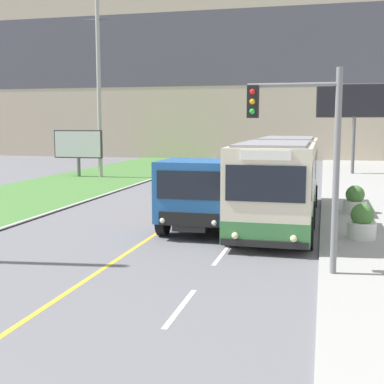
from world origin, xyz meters
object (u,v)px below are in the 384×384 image
at_px(traffic_light_mast, 307,144).
at_px(utility_pole_far, 99,88).
at_px(city_bus, 281,180).
at_px(billboard_small, 78,145).
at_px(billboard_large, 355,104).
at_px(planter_round_second, 355,201).
at_px(dump_truck, 202,195).
at_px(planter_round_near, 362,223).

bearing_deg(traffic_light_mast, utility_pole_far, 124.77).
xyz_separation_m(city_bus, billboard_small, (-15.17, 13.68, 0.62)).
relative_size(billboard_large, planter_round_second, 5.75).
xyz_separation_m(utility_pole_far, traffic_light_mast, (14.74, -21.23, -2.85)).
bearing_deg(planter_round_second, billboard_small, 147.49).
xyz_separation_m(utility_pole_far, billboard_large, (17.23, 6.27, -1.02)).
distance_m(dump_truck, traffic_light_mast, 6.30).
xyz_separation_m(billboard_small, planter_round_near, (18.02, -16.76, -1.64)).
distance_m(city_bus, traffic_light_mast, 7.73).
xyz_separation_m(utility_pole_far, planter_round_second, (16.46, -11.62, -5.56)).
height_order(traffic_light_mast, planter_round_second, traffic_light_mast).
bearing_deg(planter_round_second, utility_pole_far, 144.78).
bearing_deg(billboard_large, city_bus, -100.39).
distance_m(dump_truck, billboard_small, 20.77).
bearing_deg(planter_round_near, billboard_small, 137.07).
relative_size(dump_truck, billboard_large, 0.94).
xyz_separation_m(billboard_small, planter_round_second, (18.08, -11.52, -1.65)).
distance_m(billboard_large, planter_round_second, 18.48).
height_order(traffic_light_mast, billboard_large, billboard_large).
xyz_separation_m(billboard_large, planter_round_near, (-0.83, -23.13, -4.53)).
bearing_deg(billboard_small, utility_pole_far, 3.41).
bearing_deg(billboard_large, utility_pole_far, -160.00).
relative_size(dump_truck, traffic_light_mast, 1.21).
height_order(traffic_light_mast, billboard_small, traffic_light_mast).
height_order(city_bus, traffic_light_mast, traffic_light_mast).
bearing_deg(planter_round_second, traffic_light_mast, -100.17).
xyz_separation_m(dump_truck, planter_round_second, (5.44, 4.93, -0.71)).
xyz_separation_m(city_bus, traffic_light_mast, (1.18, -7.45, 1.68)).
relative_size(city_bus, traffic_light_mast, 2.33).
bearing_deg(traffic_light_mast, billboard_small, 127.74).
relative_size(utility_pole_far, billboard_small, 3.39).
distance_m(billboard_large, billboard_small, 20.11).
bearing_deg(planter_round_near, city_bus, 132.77).
relative_size(city_bus, utility_pole_far, 0.98).
bearing_deg(planter_round_near, billboard_large, 87.94).
bearing_deg(traffic_light_mast, planter_round_near, 69.16).
relative_size(utility_pole_far, billboard_large, 1.85).
height_order(billboard_large, billboard_small, billboard_large).
relative_size(billboard_small, planter_round_second, 3.14).
bearing_deg(city_bus, traffic_light_mast, -80.97).
height_order(city_bus, planter_round_second, city_bus).
bearing_deg(planter_round_second, dump_truck, -137.82).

